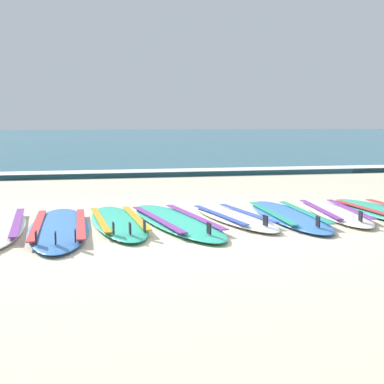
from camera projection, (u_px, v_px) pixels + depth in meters
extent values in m
plane|color=beige|center=(198.00, 228.00, 5.76)|extent=(80.00, 80.00, 0.00)
cube|color=#23667A|center=(95.00, 136.00, 40.07)|extent=(80.00, 60.00, 0.10)
cube|color=white|center=(139.00, 173.00, 11.31)|extent=(80.00, 0.71, 0.11)
cube|color=purple|center=(17.00, 221.00, 5.75)|extent=(0.18, 1.69, 0.01)
ellipsoid|color=#3875CC|center=(59.00, 227.00, 5.63)|extent=(0.61, 2.45, 0.07)
cube|color=#D13838|center=(37.00, 224.00, 5.58)|extent=(0.09, 1.72, 0.01)
cube|color=#D13838|center=(81.00, 223.00, 5.67)|extent=(0.09, 1.72, 0.01)
cube|color=black|center=(56.00, 238.00, 4.70)|extent=(0.01, 0.09, 0.11)
cube|color=black|center=(36.00, 237.00, 4.72)|extent=(0.01, 0.09, 0.11)
cube|color=black|center=(75.00, 236.00, 4.79)|extent=(0.01, 0.09, 0.11)
ellipsoid|color=#2DB793|center=(118.00, 222.00, 5.95)|extent=(0.68, 2.21, 0.07)
cube|color=gold|center=(100.00, 219.00, 5.89)|extent=(0.17, 1.53, 0.01)
cube|color=gold|center=(136.00, 217.00, 5.99)|extent=(0.17, 1.53, 0.01)
cube|color=black|center=(130.00, 228.00, 5.12)|extent=(0.02, 0.09, 0.11)
cube|color=black|center=(113.00, 228.00, 5.14)|extent=(0.02, 0.09, 0.11)
cube|color=black|center=(144.00, 226.00, 5.22)|extent=(0.02, 0.09, 0.11)
ellipsoid|color=#2DB793|center=(176.00, 221.00, 6.00)|extent=(1.00, 2.49, 0.07)
cube|color=purple|center=(157.00, 218.00, 5.92)|extent=(0.36, 1.69, 0.01)
cube|color=purple|center=(194.00, 216.00, 6.08)|extent=(0.36, 1.69, 0.01)
cube|color=black|center=(209.00, 228.00, 5.12)|extent=(0.03, 0.09, 0.11)
ellipsoid|color=white|center=(233.00, 217.00, 6.24)|extent=(0.81, 2.01, 0.07)
cube|color=#334CB2|center=(219.00, 214.00, 6.17)|extent=(0.30, 1.36, 0.01)
cube|color=#334CB2|center=(246.00, 213.00, 6.30)|extent=(0.30, 1.36, 0.01)
cube|color=black|center=(265.00, 221.00, 5.53)|extent=(0.03, 0.09, 0.11)
ellipsoid|color=#3875CC|center=(288.00, 215.00, 6.35)|extent=(0.66, 2.30, 0.07)
cube|color=teal|center=(271.00, 212.00, 6.31)|extent=(0.14, 1.60, 0.01)
cube|color=teal|center=(304.00, 212.00, 6.38)|extent=(0.14, 1.60, 0.01)
cube|color=black|center=(318.00, 222.00, 5.47)|extent=(0.02, 0.09, 0.11)
ellipsoid|color=silver|center=(334.00, 212.00, 6.59)|extent=(0.77, 2.12, 0.07)
cube|color=purple|center=(319.00, 209.00, 6.57)|extent=(0.25, 1.45, 0.01)
cube|color=purple|center=(349.00, 208.00, 6.60)|extent=(0.25, 1.45, 0.01)
cube|color=black|center=(361.00, 216.00, 5.78)|extent=(0.02, 0.09, 0.11)
cube|color=#D13838|center=(376.00, 211.00, 6.38)|extent=(0.15, 1.79, 0.01)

